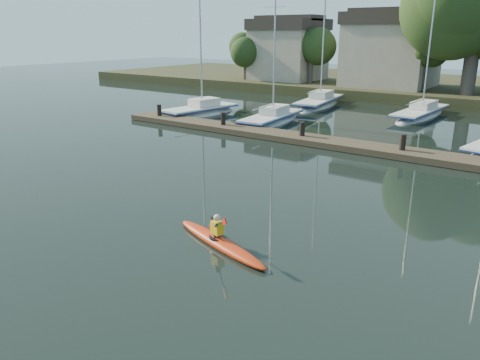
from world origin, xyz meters
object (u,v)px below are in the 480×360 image
Objects in this scene: dock at (349,145)px; sailboat_0 at (200,117)px; kayak at (220,241)px; sailboat_1 at (271,125)px; sailboat_6 at (420,119)px; sailboat_5 at (319,108)px.

dock is 2.70× the size of sailboat_0.
kayak reaches higher than dock.
sailboat_1 is 12.09m from sailboat_6.
sailboat_6 is (14.55, 9.37, 0.03)m from sailboat_0.
sailboat_0 is 11.28m from sailboat_5.
kayak is at bearing -40.36° from sailboat_0.
sailboat_6 reaches higher than kayak.
sailboat_5 reaches higher than sailboat_6.
sailboat_5 reaches higher than sailboat_1.
sailboat_6 is at bearing 42.46° from sailboat_1.
sailboat_0 is 0.82× the size of sailboat_6.
sailboat_1 is 0.86× the size of sailboat_5.
sailboat_6 reaches higher than dock.
kayak is at bearing -82.56° from dock.
sailboat_5 reaches higher than kayak.
sailboat_1 is at bearing -92.82° from sailboat_5.
sailboat_0 is at bearing 148.43° from kayak.
sailboat_0 is (-16.08, 17.98, -0.38)m from kayak.
sailboat_6 is at bearing 109.80° from kayak.
dock is 2.14× the size of sailboat_5.
sailboat_6 is (8.08, 8.99, 0.01)m from sailboat_1.
sailboat_0 is at bearing -127.90° from sailboat_5.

